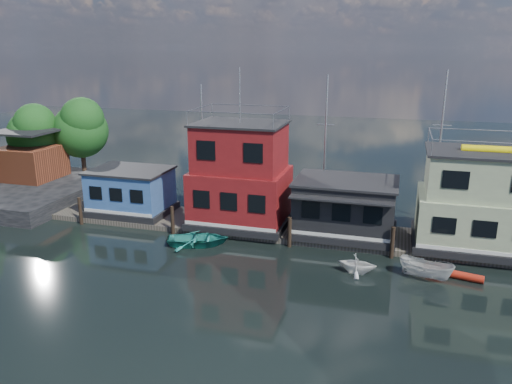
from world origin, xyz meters
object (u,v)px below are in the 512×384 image
(houseboat_red, at_px, (241,177))
(dinghy_teal, at_px, (198,239))
(houseboat_dark, at_px, (345,207))
(motorboat, at_px, (426,269))
(houseboat_green, at_px, (481,202))
(dinghy_white, at_px, (357,264))
(red_kayak, at_px, (455,274))
(houseboat_blue, at_px, (131,191))

(houseboat_red, xyz_separation_m, dinghy_teal, (-1.81, -4.29, -3.66))
(houseboat_dark, bearing_deg, motorboat, -44.37)
(houseboat_red, height_order, dinghy_teal, houseboat_red)
(motorboat, bearing_deg, houseboat_dark, 65.34)
(dinghy_teal, bearing_deg, motorboat, -112.82)
(houseboat_red, height_order, houseboat_green, houseboat_red)
(houseboat_green, height_order, dinghy_white, houseboat_green)
(motorboat, xyz_separation_m, dinghy_white, (-4.10, -0.31, -0.01))
(dinghy_teal, bearing_deg, houseboat_green, -95.57)
(red_kayak, distance_m, dinghy_white, 5.92)
(houseboat_dark, distance_m, dinghy_white, 6.22)
(houseboat_red, distance_m, motorboat, 15.04)
(houseboat_blue, bearing_deg, houseboat_dark, -0.06)
(red_kayak, relative_size, dinghy_teal, 0.76)
(houseboat_dark, bearing_deg, dinghy_white, -75.64)
(houseboat_blue, height_order, dinghy_teal, houseboat_blue)
(houseboat_green, bearing_deg, dinghy_teal, -167.17)
(houseboat_blue, distance_m, motorboat, 23.77)
(houseboat_blue, height_order, houseboat_red, houseboat_red)
(motorboat, bearing_deg, houseboat_red, 87.74)
(houseboat_blue, xyz_separation_m, houseboat_dark, (17.50, -0.02, 0.21))
(dinghy_white, bearing_deg, dinghy_teal, 85.98)
(red_kayak, bearing_deg, houseboat_red, 175.31)
(houseboat_green, relative_size, dinghy_white, 3.50)
(dinghy_white, bearing_deg, red_kayak, -77.24)
(dinghy_white, bearing_deg, houseboat_green, -48.85)
(houseboat_blue, height_order, motorboat, houseboat_blue)
(houseboat_red, distance_m, red_kayak, 16.52)
(houseboat_blue, distance_m, dinghy_white, 19.90)
(houseboat_red, bearing_deg, dinghy_teal, -112.91)
(red_kayak, height_order, dinghy_white, dinghy_white)
(houseboat_dark, xyz_separation_m, red_kayak, (7.31, -4.83, -2.17))
(houseboat_blue, relative_size, dinghy_white, 2.67)
(houseboat_red, xyz_separation_m, houseboat_green, (17.00, 0.00, -0.55))
(motorboat, relative_size, dinghy_teal, 0.77)
(dinghy_teal, bearing_deg, red_kayak, -110.28)
(houseboat_blue, relative_size, houseboat_green, 0.76)
(houseboat_blue, relative_size, motorboat, 1.91)
(houseboat_blue, distance_m, red_kayak, 25.35)
(dinghy_teal, bearing_deg, dinghy_white, -115.99)
(red_kayak, distance_m, dinghy_teal, 17.13)
(houseboat_blue, distance_m, houseboat_dark, 17.50)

